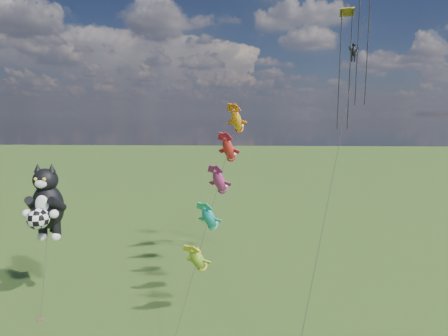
{
  "coord_description": "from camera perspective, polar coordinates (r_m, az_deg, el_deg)",
  "views": [
    {
      "loc": [
        11.08,
        -21.32,
        14.29
      ],
      "look_at": [
        9.6,
        9.75,
        9.81
      ],
      "focal_mm": 30.0,
      "sensor_mm": 36.0,
      "label": 1
    }
  ],
  "objects": [
    {
      "name": "parafoil_rig",
      "position": [
        31.41,
        19.01,
        16.49
      ],
      "size": [
        8.19,
        16.02,
        24.12
      ],
      "rotation": [
        0.0,
        0.0,
        -0.36
      ],
      "color": "brown",
      "rests_on": "ground"
    },
    {
      "name": "fish_windsock_rig",
      "position": [
        28.5,
        -0.73,
        -2.11
      ],
      "size": [
        4.62,
        15.35,
        16.36
      ],
      "rotation": [
        0.0,
        0.0,
        0.04
      ],
      "color": "brown",
      "rests_on": "ground"
    },
    {
      "name": "cat_kite_rig",
      "position": [
        30.69,
        -25.5,
        -4.84
      ],
      "size": [
        2.66,
        4.25,
        10.71
      ],
      "rotation": [
        0.0,
        0.0,
        0.18
      ],
      "color": "brown",
      "rests_on": "ground"
    }
  ]
}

